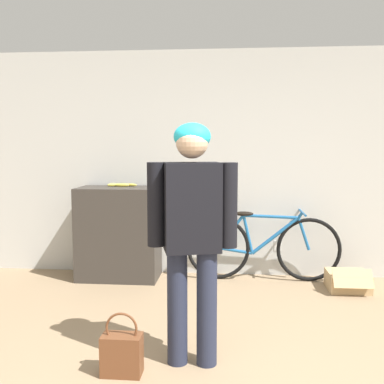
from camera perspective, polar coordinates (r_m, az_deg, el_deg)
name	(u,v)px	position (r m, az deg, el deg)	size (l,w,h in m)	color
wall_back	(231,164)	(5.24, 4.99, 3.59)	(8.00, 0.07, 2.60)	silver
side_shelf	(119,233)	(5.18, -9.27, -5.16)	(0.90, 0.51, 1.04)	#38332D
person	(192,222)	(3.03, 0.00, -3.87)	(0.61, 0.32, 1.66)	#23283D
bicycle	(263,247)	(5.13, 9.00, -6.87)	(1.72, 0.46, 0.79)	black
banana	(122,185)	(5.18, -8.88, 0.90)	(0.36, 0.10, 0.04)	#EAD64C
handbag	(122,353)	(3.18, -8.89, -19.55)	(0.26, 0.15, 0.42)	brown
cardboard_box	(348,281)	(5.07, 19.18, -10.61)	(0.41, 0.46, 0.26)	tan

